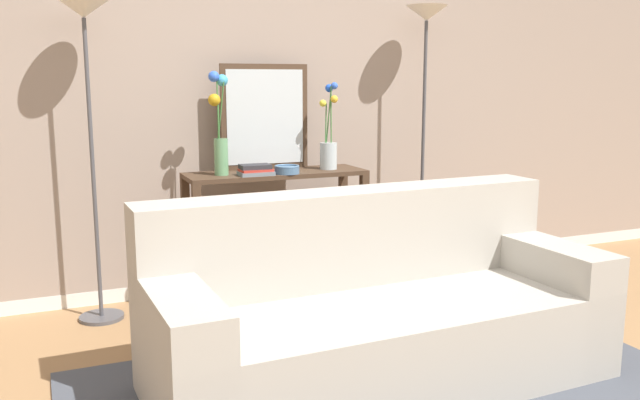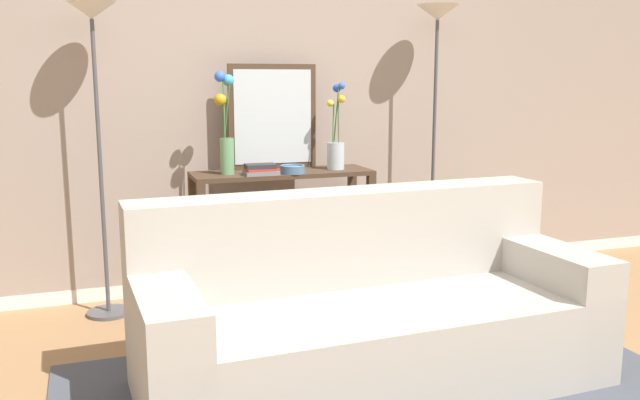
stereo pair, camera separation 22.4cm
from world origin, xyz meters
name	(u,v)px [view 2 (the right image)]	position (x,y,z in m)	size (l,w,h in m)	color
back_wall	(255,84)	(0.00, 2.26, 1.38)	(12.00, 0.15, 2.77)	white
area_rug	(382,394)	(0.10, 0.39, 0.01)	(2.86, 1.61, 0.01)	#474C56
couch	(368,317)	(0.10, 0.55, 0.31)	(2.16, 0.95, 0.88)	#ADA89E
console_table	(283,212)	(0.08, 1.88, 0.57)	(1.15, 0.38, 0.84)	#473323
floor_lamp_left	(95,72)	(-1.03, 1.91, 1.45)	(0.28, 0.28, 1.85)	#4C4C51
floor_lamp_right	(436,67)	(1.18, 1.91, 1.50)	(0.28, 0.28, 1.91)	#4C4C51
wall_mirror	(273,117)	(0.06, 2.04, 1.17)	(0.59, 0.02, 0.68)	#473323
vase_tall_flowers	(225,128)	(-0.29, 1.87, 1.12)	(0.13, 0.10, 0.63)	#669E6B
vase_short_flowers	(336,145)	(0.44, 1.86, 1.00)	(0.11, 0.11, 0.56)	silver
fruit_bowl	(293,169)	(0.11, 1.76, 0.86)	(0.15, 0.15, 0.05)	#4C7093
book_stack	(261,170)	(-0.09, 1.77, 0.87)	(0.21, 0.14, 0.07)	slate
book_row_under_console	(243,292)	(-0.19, 1.88, 0.06)	(0.40, 0.17, 0.13)	gold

